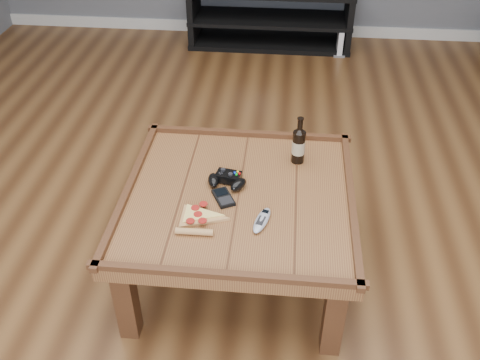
# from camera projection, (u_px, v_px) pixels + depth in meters

# --- Properties ---
(ground) EXTENTS (6.00, 6.00, 0.00)m
(ground) POSITION_uv_depth(u_px,v_px,m) (239.00, 267.00, 2.60)
(ground) COLOR #452813
(ground) RESTS_ON ground
(baseboard) EXTENTS (5.00, 0.02, 0.10)m
(baseboard) POSITION_uv_depth(u_px,v_px,m) (271.00, 29.00, 4.95)
(baseboard) COLOR silver
(baseboard) RESTS_ON ground
(coffee_table) EXTENTS (1.03, 1.03, 0.48)m
(coffee_table) POSITION_uv_depth(u_px,v_px,m) (239.00, 205.00, 2.37)
(coffee_table) COLOR #5B321A
(coffee_table) RESTS_ON ground
(media_console) EXTENTS (1.40, 0.45, 0.50)m
(media_console) POSITION_uv_depth(u_px,v_px,m) (270.00, 17.00, 4.64)
(media_console) COLOR black
(media_console) RESTS_ON ground
(beer_bottle) EXTENTS (0.06, 0.06, 0.24)m
(beer_bottle) POSITION_uv_depth(u_px,v_px,m) (299.00, 144.00, 2.48)
(beer_bottle) COLOR black
(beer_bottle) RESTS_ON coffee_table
(game_controller) EXTENTS (0.19, 0.15, 0.05)m
(game_controller) POSITION_uv_depth(u_px,v_px,m) (227.00, 180.00, 2.38)
(game_controller) COLOR black
(game_controller) RESTS_ON coffee_table
(pizza_slice) EXTENTS (0.17, 0.27, 0.03)m
(pizza_slice) POSITION_uv_depth(u_px,v_px,m) (198.00, 218.00, 2.19)
(pizza_slice) COLOR tan
(pizza_slice) RESTS_ON coffee_table
(smartphone) EXTENTS (0.12, 0.14, 0.02)m
(smartphone) POSITION_uv_depth(u_px,v_px,m) (223.00, 197.00, 2.30)
(smartphone) COLOR black
(smartphone) RESTS_ON coffee_table
(remote_control) EXTENTS (0.09, 0.17, 0.02)m
(remote_control) POSITION_uv_depth(u_px,v_px,m) (262.00, 220.00, 2.18)
(remote_control) COLOR #9EA2AB
(remote_control) RESTS_ON coffee_table
(game_console) EXTENTS (0.10, 0.17, 0.21)m
(game_console) POSITION_uv_depth(u_px,v_px,m) (340.00, 43.00, 4.56)
(game_console) COLOR slate
(game_console) RESTS_ON ground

